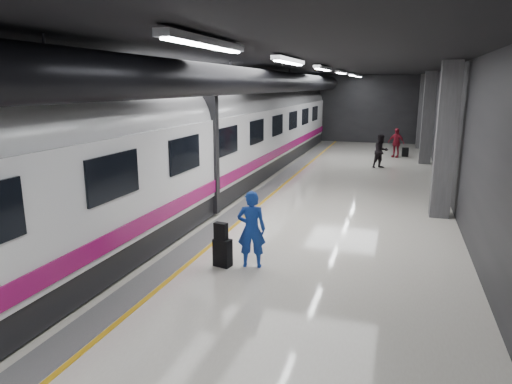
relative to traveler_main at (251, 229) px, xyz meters
The scene contains 9 objects.
ground 3.52m from the traveler_main, 96.82° to the left, with size 40.00×40.00×0.00m, color silver.
platform_hall 5.17m from the traveler_main, 99.04° to the left, with size 10.02×40.02×4.51m.
train 5.14m from the traveler_main, 137.07° to the left, with size 3.05×38.00×4.05m.
traveler_main is the anchor object (origin of this frame).
suitcase_main 0.82m from the traveler_main, 164.08° to the right, with size 0.37×0.23×0.61m, color black.
shoulder_bag 0.65m from the traveler_main, 162.32° to the right, with size 0.28×0.15×0.37m, color black.
traveler_far_a 13.50m from the traveler_main, 81.12° to the left, with size 0.77×0.60×1.59m, color black.
traveler_far_b 17.24m from the traveler_main, 80.93° to the left, with size 0.93×0.39×1.58m, color maroon.
suitcase_far 17.72m from the traveler_main, 79.50° to the left, with size 0.33×0.22×0.49m, color black.
Camera 1 is at (3.27, -12.17, 3.80)m, focal length 32.00 mm.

